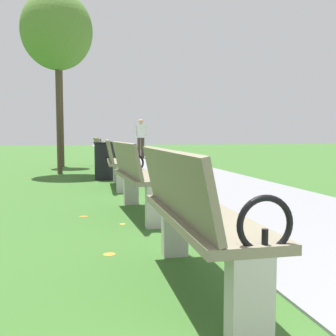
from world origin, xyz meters
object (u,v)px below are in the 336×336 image
Objects in this scene: pedestrian_walking at (141,136)px; tree_2 at (57,31)px; tree_3 at (59,53)px; park_bench_5 at (107,155)px; trash_bin at (105,161)px; park_bench_6 at (102,151)px; park_bench_3 at (137,176)px; park_bench_2 at (194,215)px; park_bench_4 at (117,162)px.

tree_2 is at bearing -116.44° from pedestrian_walking.
park_bench_5 is at bearing -65.46° from tree_3.
park_bench_5 reaches higher than trash_bin.
pedestrian_walking is at bearing 64.23° from park_bench_6.
tree_3 is at bearing 114.54° from park_bench_5.
tree_3 reaches higher than park_bench_5.
trash_bin is (-0.15, 3.97, -0.06)m from park_bench_3.
park_bench_2 is 11.03m from tree_3.
park_bench_3 reaches higher than trash_bin.
tree_2 is 5.38× the size of trash_bin.
park_bench_2 is 5.13m from park_bench_4.
park_bench_3 is at bearing -90.00° from park_bench_4.
park_bench_6 is at bearing 90.00° from park_bench_3.
trash_bin is (-0.15, -3.87, -0.06)m from park_bench_6.
tree_2 is 1.05× the size of tree_3.
pedestrian_walking is 7.94m from trash_bin.
tree_2 is 2.79× the size of pedestrian_walking.
park_bench_5 is (-0.00, 2.67, 0.00)m from park_bench_4.
trash_bin is at bearing -104.48° from pedestrian_walking.
park_bench_2 is 0.99× the size of park_bench_5.
park_bench_3 is 1.00× the size of park_bench_4.
tree_2 reaches higher than tree_3.
park_bench_6 is (-0.00, 7.84, 0.00)m from park_bench_3.
park_bench_4 is 1.93× the size of trash_bin.
pedestrian_walking is at bearing 82.60° from park_bench_2.
park_bench_6 is (-0.00, 5.20, 0.00)m from park_bench_4.
park_bench_5 is 0.36× the size of tree_2.
pedestrian_walking is 1.93× the size of trash_bin.
tree_3 is at bearing 96.77° from park_bench_2.
pedestrian_walking is (3.09, 3.59, -2.58)m from tree_3.
pedestrian_walking is at bearing 81.05° from park_bench_3.
park_bench_6 is at bearing -9.47° from tree_3.
park_bench_2 and park_bench_5 have the same top height.
park_bench_6 is at bearing 62.45° from tree_2.
pedestrian_walking is (1.83, 11.64, 0.44)m from park_bench_3.
pedestrian_walking reaches higher than park_bench_3.
park_bench_5 is 1.00× the size of park_bench_6.
park_bench_2 and park_bench_4 have the same top height.
tree_2 is 7.25m from pedestrian_walking.
park_bench_4 is 6.32m from tree_3.
park_bench_4 is 1.00× the size of park_bench_6.
tree_2 is (-1.18, -2.26, 3.06)m from park_bench_6.
pedestrian_walking is at bearing 73.84° from park_bench_5.
park_bench_3 is 3.98m from trash_bin.
tree_3 reaches higher than park_bench_3.
park_bench_6 is at bearing 90.00° from park_bench_4.
trash_bin is at bearing 96.34° from park_bench_4.
pedestrian_walking is (1.83, 9.00, 0.44)m from park_bench_4.
park_bench_3 is 6.48m from tree_2.
park_bench_5 is at bearing 90.00° from park_bench_2.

